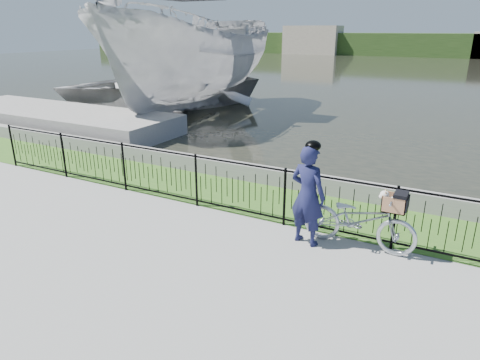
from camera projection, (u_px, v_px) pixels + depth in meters
The scene contains 12 objects.
ground at pixel (194, 248), 7.39m from camera, with size 120.00×120.00×0.00m, color gray.
grass_strip at pixel (259, 198), 9.55m from camera, with size 60.00×2.00×0.01m, color #37621E.
water at pixel (421, 75), 34.81m from camera, with size 120.00×120.00×0.00m, color black.
quay_wall at pixel (277, 177), 10.31m from camera, with size 60.00×0.30×0.40m, color gray.
fence at pixel (238, 188), 8.53m from camera, with size 14.00×0.06×1.15m, color black, non-canonical shape.
far_treeline at pixel (447, 45), 56.74m from camera, with size 120.00×6.00×3.00m, color #2A441A.
far_building_left at pixel (313, 40), 62.92m from camera, with size 8.00×4.00×4.00m, color #A09580.
dock at pixel (56, 118), 16.29m from camera, with size 10.00×3.00×0.70m, color gray.
bicycle_rig at pixel (360, 219), 7.28m from camera, with size 1.94×0.68×1.13m.
cyclist at pixel (308, 194), 7.29m from camera, with size 0.73×0.56×1.86m.
boat_near at pixel (195, 61), 17.97m from camera, with size 4.94×11.78×6.27m.
boat_far at pixel (159, 86), 20.40m from camera, with size 10.79×11.61×1.96m.
Camera 1 is at (3.80, -5.42, 3.58)m, focal length 32.00 mm.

